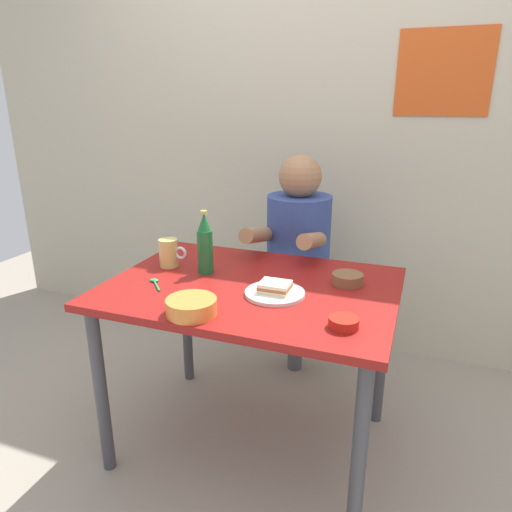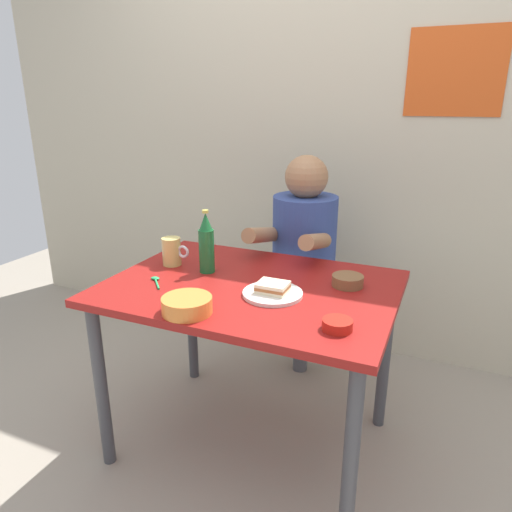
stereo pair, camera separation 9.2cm
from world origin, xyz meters
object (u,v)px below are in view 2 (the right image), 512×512
at_px(sandwich, 273,287).
at_px(beer_mug, 172,251).
at_px(beer_bottle, 206,244).
at_px(person_seated, 304,237).
at_px(plate_orange, 273,294).
at_px(stool, 302,312).
at_px(dining_table, 251,306).
at_px(sambal_bowl_red, 337,324).

relative_size(sandwich, beer_mug, 0.87).
relative_size(sandwich, beer_bottle, 0.42).
distance_m(person_seated, beer_mug, 0.69).
bearing_deg(sandwich, person_seated, 98.55).
bearing_deg(beer_bottle, plate_orange, -19.62).
relative_size(beer_mug, beer_bottle, 0.48).
distance_m(stool, plate_orange, 0.81).
distance_m(dining_table, person_seated, 0.63).
bearing_deg(beer_bottle, sambal_bowl_red, -24.93).
relative_size(dining_table, person_seated, 1.53).
xyz_separation_m(person_seated, plate_orange, (0.10, -0.69, -0.02)).
distance_m(plate_orange, beer_mug, 0.54).
bearing_deg(beer_mug, person_seated, 52.89).
xyz_separation_m(stool, sambal_bowl_red, (0.38, -0.86, 0.41)).
xyz_separation_m(sandwich, beer_mug, (-0.52, 0.14, 0.03)).
distance_m(stool, beer_mug, 0.83).
xyz_separation_m(plate_orange, sambal_bowl_red, (0.28, -0.17, 0.01)).
height_order(beer_mug, beer_bottle, beer_bottle).
bearing_deg(beer_mug, sambal_bowl_red, -20.83).
bearing_deg(dining_table, sandwich, -29.69).
distance_m(plate_orange, sambal_bowl_red, 0.33).
relative_size(stool, person_seated, 0.63).
bearing_deg(person_seated, dining_table, -91.26).
bearing_deg(dining_table, sambal_bowl_red, -30.45).
relative_size(dining_table, beer_mug, 8.73).
distance_m(sandwich, beer_mug, 0.54).
distance_m(person_seated, beer_bottle, 0.62).
bearing_deg(plate_orange, person_seated, 98.55).
xyz_separation_m(dining_table, beer_mug, (-0.40, 0.07, 0.15)).
bearing_deg(sandwich, beer_bottle, 160.38).
distance_m(person_seated, plate_orange, 0.69).
relative_size(plate_orange, sambal_bowl_red, 2.29).
distance_m(dining_table, beer_mug, 0.44).
distance_m(person_seated, sandwich, 0.69).
bearing_deg(sambal_bowl_red, beer_bottle, 155.07).
bearing_deg(sandwich, beer_mug, 165.23).
relative_size(plate_orange, beer_mug, 1.75).
bearing_deg(beer_bottle, stool, 67.71).
relative_size(dining_table, beer_bottle, 4.20).
bearing_deg(plate_orange, stool, 98.41).
height_order(person_seated, sandwich, person_seated).
xyz_separation_m(dining_table, beer_bottle, (-0.22, 0.05, 0.21)).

